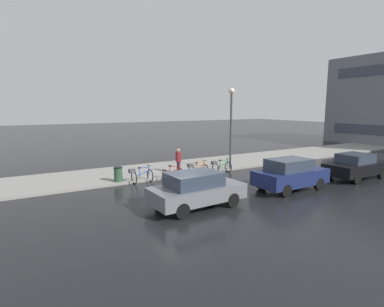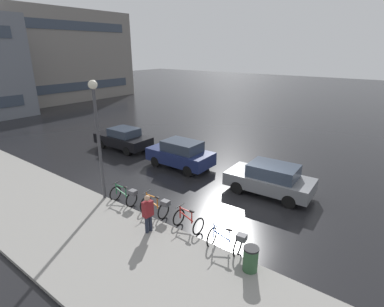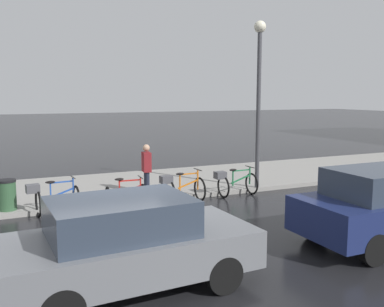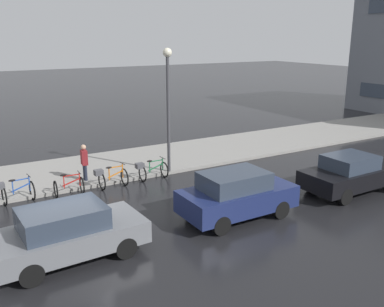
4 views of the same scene
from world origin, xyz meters
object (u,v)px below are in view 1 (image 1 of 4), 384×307
Objects in this scene: bicycle_second at (173,174)px; trash_bin at (118,175)px; car_navy at (290,174)px; car_black at (356,166)px; pedestrian at (178,160)px; bicycle_farthest at (220,166)px; streetlamp at (231,117)px; bicycle_nearest at (140,175)px; car_grey at (196,189)px; bicycle_third at (197,169)px.

trash_bin reaches higher than bicycle_second.
car_black is (0.26, 5.49, -0.07)m from car_navy.
pedestrian reaches higher than car_navy.
bicycle_farthest is 8.35m from car_black.
bicycle_farthest is at bearing 67.05° from pedestrian.
bicycle_second is 3.19m from trash_bin.
bicycle_farthest is 0.33× the size of car_black.
car_black is 14.38m from trash_bin.
bicycle_farthest is 0.83× the size of pedestrian.
streetlamp reaches higher than bicycle_second.
trash_bin is (-5.80, -7.55, -0.36)m from car_navy.
bicycle_nearest is at bearing -72.72° from pedestrian.
car_navy is at bearing 9.66° from bicycle_farthest.
car_grey is 2.51× the size of pedestrian.
car_grey reaches higher than bicycle_nearest.
car_navy is 0.94× the size of car_black.
trash_bin is at bearing -92.34° from streetlamp.
car_navy is at bearing 50.55° from bicycle_nearest.
bicycle_farthest is at bearing 88.37° from bicycle_nearest.
bicycle_nearest is 1.24× the size of bicycle_second.
trash_bin is (-0.77, -3.09, 0.10)m from bicycle_second.
bicycle_nearest is at bearing 65.50° from trash_bin.
bicycle_third is at bearing 90.00° from bicycle_second.
bicycle_second is at bearing -40.38° from pedestrian.
car_black is 8.31m from streetlamp.
bicycle_second is 0.28× the size of car_navy.
trash_bin is (-6.06, -13.04, -0.29)m from car_black.
bicycle_third is (0.26, 3.68, -0.00)m from bicycle_nearest.
car_black is (0.37, 11.25, -0.03)m from car_grey.
bicycle_second is (0.26, 1.97, -0.10)m from bicycle_nearest.
car_navy is at bearing 41.56° from bicycle_second.
car_navy reaches higher than bicycle_third.
streetlamp is at bearing -137.48° from car_black.
bicycle_nearest is 1.03× the size of bicycle_third.
pedestrian is 4.16m from trash_bin.
car_grey is 5.97m from trash_bin.
bicycle_farthest is 5.22m from car_navy.
pedestrian is at bearing -149.90° from bicycle_third.
bicycle_farthest reaches higher than bicycle_second.
streetlamp reaches higher than bicycle_farthest.
car_navy reaches higher than car_black.
bicycle_third is 4.37m from streetlamp.
car_navy is at bearing 52.47° from trash_bin.
car_grey is at bearing -14.88° from bicycle_second.
streetlamp is (-0.35, 1.10, 3.18)m from bicycle_farthest.
bicycle_nearest is at bearing -88.33° from streetlamp.
pedestrian is at bearing 107.28° from bicycle_nearest.
pedestrian reaches higher than bicycle_second.
bicycle_second is 5.11m from car_grey.
bicycle_nearest is 3.69m from bicycle_third.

